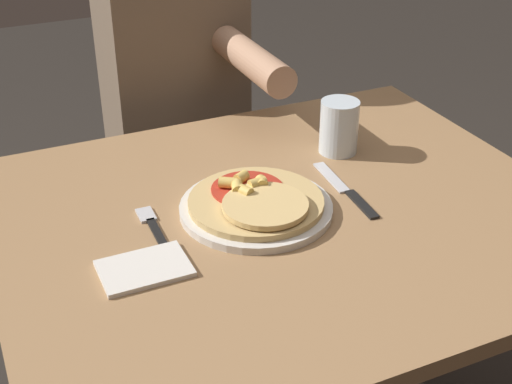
{
  "coord_description": "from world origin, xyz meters",
  "views": [
    {
      "loc": [
        -0.49,
        -0.96,
        1.44
      ],
      "look_at": [
        -0.05,
        0.02,
        0.82
      ],
      "focal_mm": 50.0,
      "sensor_mm": 36.0,
      "label": 1
    }
  ],
  "objects_px": {
    "pizza": "(257,201)",
    "fork": "(155,230)",
    "dining_table": "(284,270)",
    "plate": "(256,208)",
    "knife": "(346,190)",
    "drinking_glass": "(339,127)",
    "person_diner": "(177,109)"
  },
  "relations": [
    {
      "from": "person_diner",
      "to": "pizza",
      "type": "bearing_deg",
      "value": -96.09
    },
    {
      "from": "fork",
      "to": "drinking_glass",
      "type": "relative_size",
      "value": 1.6
    },
    {
      "from": "pizza",
      "to": "person_diner",
      "type": "bearing_deg",
      "value": 83.91
    },
    {
      "from": "dining_table",
      "to": "fork",
      "type": "distance_m",
      "value": 0.27
    },
    {
      "from": "pizza",
      "to": "fork",
      "type": "relative_size",
      "value": 1.36
    },
    {
      "from": "pizza",
      "to": "person_diner",
      "type": "xyz_separation_m",
      "value": [
        0.07,
        0.64,
        -0.09
      ]
    },
    {
      "from": "plate",
      "to": "knife",
      "type": "bearing_deg",
      "value": -1.01
    },
    {
      "from": "pizza",
      "to": "drinking_glass",
      "type": "height_order",
      "value": "drinking_glass"
    },
    {
      "from": "dining_table",
      "to": "knife",
      "type": "height_order",
      "value": "knife"
    },
    {
      "from": "plate",
      "to": "knife",
      "type": "xyz_separation_m",
      "value": [
        0.18,
        -0.0,
        -0.0
      ]
    },
    {
      "from": "fork",
      "to": "knife",
      "type": "relative_size",
      "value": 0.79
    },
    {
      "from": "dining_table",
      "to": "plate",
      "type": "relative_size",
      "value": 3.74
    },
    {
      "from": "knife",
      "to": "fork",
      "type": "bearing_deg",
      "value": 177.22
    },
    {
      "from": "fork",
      "to": "person_diner",
      "type": "distance_m",
      "value": 0.67
    },
    {
      "from": "pizza",
      "to": "person_diner",
      "type": "height_order",
      "value": "person_diner"
    },
    {
      "from": "dining_table",
      "to": "pizza",
      "type": "relative_size",
      "value": 4.23
    },
    {
      "from": "dining_table",
      "to": "knife",
      "type": "relative_size",
      "value": 4.56
    },
    {
      "from": "drinking_glass",
      "to": "person_diner",
      "type": "height_order",
      "value": "person_diner"
    },
    {
      "from": "fork",
      "to": "knife",
      "type": "xyz_separation_m",
      "value": [
        0.36,
        -0.02,
        0.0
      ]
    },
    {
      "from": "dining_table",
      "to": "knife",
      "type": "xyz_separation_m",
      "value": [
        0.13,
        0.01,
        0.13
      ]
    },
    {
      "from": "pizza",
      "to": "drinking_glass",
      "type": "xyz_separation_m",
      "value": [
        0.25,
        0.15,
        0.03
      ]
    },
    {
      "from": "pizza",
      "to": "drinking_glass",
      "type": "bearing_deg",
      "value": 30.98
    },
    {
      "from": "drinking_glass",
      "to": "knife",
      "type": "bearing_deg",
      "value": -114.78
    },
    {
      "from": "dining_table",
      "to": "pizza",
      "type": "xyz_separation_m",
      "value": [
        -0.05,
        0.01,
        0.16
      ]
    },
    {
      "from": "knife",
      "to": "drinking_glass",
      "type": "bearing_deg",
      "value": 65.22
    },
    {
      "from": "dining_table",
      "to": "person_diner",
      "type": "relative_size",
      "value": 0.82
    },
    {
      "from": "pizza",
      "to": "fork",
      "type": "distance_m",
      "value": 0.18
    },
    {
      "from": "plate",
      "to": "dining_table",
      "type": "bearing_deg",
      "value": -18.24
    },
    {
      "from": "dining_table",
      "to": "drinking_glass",
      "type": "relative_size",
      "value": 9.22
    },
    {
      "from": "dining_table",
      "to": "plate",
      "type": "height_order",
      "value": "plate"
    },
    {
      "from": "drinking_glass",
      "to": "pizza",
      "type": "bearing_deg",
      "value": -149.02
    },
    {
      "from": "pizza",
      "to": "plate",
      "type": "bearing_deg",
      "value": 84.53
    }
  ]
}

